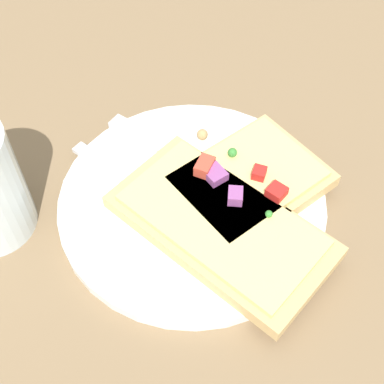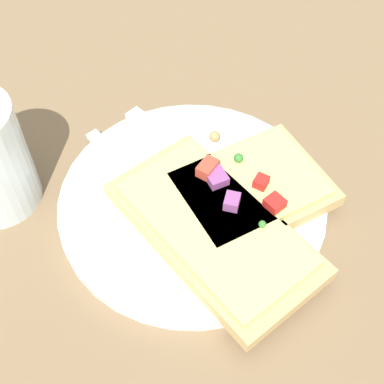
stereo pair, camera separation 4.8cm
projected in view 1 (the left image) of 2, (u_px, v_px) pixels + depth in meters
ground_plane at (192, 206)px, 0.50m from camera, size 4.00×4.00×0.00m
plate at (192, 202)px, 0.50m from camera, size 0.25×0.25×0.01m
fork at (170, 207)px, 0.48m from camera, size 0.12×0.20×0.01m
knife at (179, 155)px, 0.52m from camera, size 0.12×0.18×0.01m
pizza_slice_main at (221, 224)px, 0.46m from camera, size 0.17×0.22×0.03m
pizza_slice_corner at (247, 181)px, 0.49m from camera, size 0.16×0.13×0.03m
crumb_scatter at (235, 165)px, 0.51m from camera, size 0.16×0.13×0.01m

